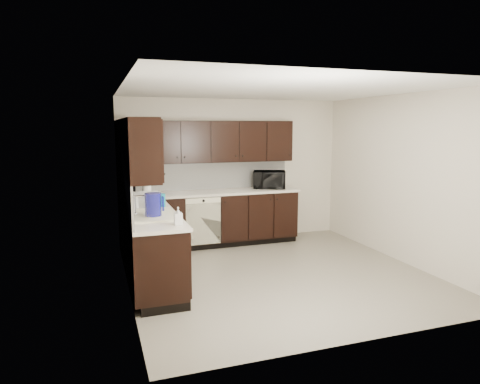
{
  "coord_description": "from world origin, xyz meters",
  "views": [
    {
      "loc": [
        -2.33,
        -5.22,
        2.02
      ],
      "look_at": [
        -0.35,
        0.6,
        1.08
      ],
      "focal_mm": 32.0,
      "sensor_mm": 36.0,
      "label": 1
    }
  ],
  "objects_px": {
    "sink": "(153,220)",
    "microwave": "(269,180)",
    "toaster_oven": "(134,188)",
    "storage_bin": "(143,200)",
    "blue_pitcher": "(153,205)"
  },
  "relations": [
    {
      "from": "sink",
      "to": "microwave",
      "type": "bearing_deg",
      "value": 37.36
    },
    {
      "from": "blue_pitcher",
      "to": "storage_bin",
      "type": "bearing_deg",
      "value": 104.2
    },
    {
      "from": "sink",
      "to": "microwave",
      "type": "relative_size",
      "value": 1.47
    },
    {
      "from": "storage_bin",
      "to": "microwave",
      "type": "bearing_deg",
      "value": 23.94
    },
    {
      "from": "sink",
      "to": "storage_bin",
      "type": "xyz_separation_m",
      "value": [
        -0.05,
        0.7,
        0.14
      ]
    },
    {
      "from": "sink",
      "to": "storage_bin",
      "type": "height_order",
      "value": "sink"
    },
    {
      "from": "sink",
      "to": "toaster_oven",
      "type": "xyz_separation_m",
      "value": [
        -0.07,
        1.78,
        0.16
      ]
    },
    {
      "from": "sink",
      "to": "storage_bin",
      "type": "relative_size",
      "value": 1.87
    },
    {
      "from": "storage_bin",
      "to": "blue_pitcher",
      "type": "distance_m",
      "value": 0.8
    },
    {
      "from": "microwave",
      "to": "storage_bin",
      "type": "relative_size",
      "value": 1.27
    },
    {
      "from": "sink",
      "to": "microwave",
      "type": "xyz_separation_m",
      "value": [
        2.26,
        1.73,
        0.21
      ]
    },
    {
      "from": "microwave",
      "to": "storage_bin",
      "type": "xyz_separation_m",
      "value": [
        -2.31,
        -1.03,
        -0.07
      ]
    },
    {
      "from": "toaster_oven",
      "to": "blue_pitcher",
      "type": "relative_size",
      "value": 1.05
    },
    {
      "from": "microwave",
      "to": "storage_bin",
      "type": "distance_m",
      "value": 2.53
    },
    {
      "from": "microwave",
      "to": "toaster_oven",
      "type": "bearing_deg",
      "value": -158.7
    }
  ]
}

